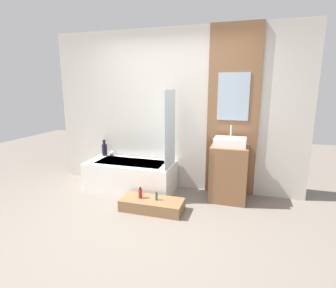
# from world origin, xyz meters

# --- Properties ---
(ground_plane) EXTENTS (12.00, 12.00, 0.00)m
(ground_plane) POSITION_xyz_m (0.00, 0.00, 0.00)
(ground_plane) COLOR slate
(wall_tiled_back) EXTENTS (4.20, 0.06, 2.60)m
(wall_tiled_back) POSITION_xyz_m (0.00, 1.58, 1.30)
(wall_tiled_back) COLOR beige
(wall_tiled_back) RESTS_ON ground_plane
(wall_wood_accent) EXTENTS (0.76, 0.04, 2.60)m
(wall_wood_accent) POSITION_xyz_m (0.96, 1.53, 1.32)
(wall_wood_accent) COLOR brown
(wall_wood_accent) RESTS_ON ground_plane
(bathtub) EXTENTS (1.43, 0.68, 0.48)m
(bathtub) POSITION_xyz_m (-0.60, 1.19, 0.24)
(bathtub) COLOR white
(bathtub) RESTS_ON ground_plane
(glass_shower_screen) EXTENTS (0.01, 0.54, 1.16)m
(glass_shower_screen) POSITION_xyz_m (0.08, 1.14, 1.07)
(glass_shower_screen) COLOR silver
(glass_shower_screen) RESTS_ON bathtub
(wooden_step_bench) EXTENTS (0.87, 0.38, 0.16)m
(wooden_step_bench) POSITION_xyz_m (-0.02, 0.59, 0.08)
(wooden_step_bench) COLOR olive
(wooden_step_bench) RESTS_ON ground_plane
(vanity_cabinet) EXTENTS (0.54, 0.48, 0.84)m
(vanity_cabinet) POSITION_xyz_m (0.96, 1.27, 0.42)
(vanity_cabinet) COLOR brown
(vanity_cabinet) RESTS_ON ground_plane
(sink) EXTENTS (0.45, 0.34, 0.30)m
(sink) POSITION_xyz_m (0.96, 1.27, 0.90)
(sink) COLOR white
(sink) RESTS_ON vanity_cabinet
(vase_tall_dark) EXTENTS (0.09, 0.09, 0.28)m
(vase_tall_dark) POSITION_xyz_m (-1.23, 1.44, 0.60)
(vase_tall_dark) COLOR black
(vase_tall_dark) RESTS_ON bathtub
(vase_round_light) EXTENTS (0.10, 0.10, 0.10)m
(vase_round_light) POSITION_xyz_m (-1.08, 1.43, 0.53)
(vase_round_light) COLOR silver
(vase_round_light) RESTS_ON bathtub
(bottle_soap_primary) EXTENTS (0.05, 0.05, 0.16)m
(bottle_soap_primary) POSITION_xyz_m (-0.19, 0.59, 0.23)
(bottle_soap_primary) COLOR red
(bottle_soap_primary) RESTS_ON wooden_step_bench
(bottle_soap_secondary) EXTENTS (0.04, 0.04, 0.11)m
(bottle_soap_secondary) POSITION_xyz_m (0.05, 0.59, 0.21)
(bottle_soap_secondary) COLOR #38704C
(bottle_soap_secondary) RESTS_ON wooden_step_bench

